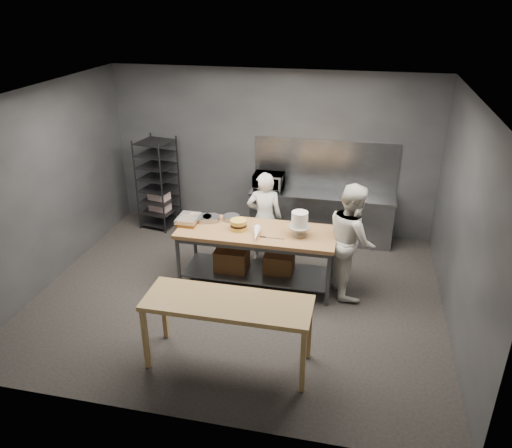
{
  "coord_description": "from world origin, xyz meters",
  "views": [
    {
      "loc": [
        1.63,
        -6.23,
        4.21
      ],
      "look_at": [
        0.18,
        0.34,
        1.05
      ],
      "focal_mm": 35.0,
      "sensor_mm": 36.0,
      "label": 1
    }
  ],
  "objects_px": {
    "layer_cake": "(239,225)",
    "work_table": "(255,250)",
    "chef_right": "(351,240)",
    "chef_behind": "(265,218)",
    "microwave": "(269,181)",
    "frosted_cake_stand": "(300,221)",
    "near_counter": "(228,307)",
    "speed_rack": "(158,184)"
  },
  "relations": [
    {
      "from": "work_table",
      "to": "speed_rack",
      "type": "relative_size",
      "value": 1.37
    },
    {
      "from": "chef_right",
      "to": "layer_cake",
      "type": "bearing_deg",
      "value": 76.6
    },
    {
      "from": "chef_behind",
      "to": "frosted_cake_stand",
      "type": "relative_size",
      "value": 4.19
    },
    {
      "from": "microwave",
      "to": "frosted_cake_stand",
      "type": "distance_m",
      "value": 2.01
    },
    {
      "from": "chef_right",
      "to": "near_counter",
      "type": "bearing_deg",
      "value": 128.31
    },
    {
      "from": "chef_right",
      "to": "frosted_cake_stand",
      "type": "relative_size",
      "value": 4.59
    },
    {
      "from": "layer_cake",
      "to": "work_table",
      "type": "bearing_deg",
      "value": 8.85
    },
    {
      "from": "work_table",
      "to": "chef_right",
      "type": "bearing_deg",
      "value": 3.2
    },
    {
      "from": "chef_right",
      "to": "frosted_cake_stand",
      "type": "height_order",
      "value": "chef_right"
    },
    {
      "from": "speed_rack",
      "to": "microwave",
      "type": "xyz_separation_m",
      "value": [
        2.14,
        0.08,
        0.19
      ]
    },
    {
      "from": "chef_right",
      "to": "work_table",
      "type": "bearing_deg",
      "value": 75.79
    },
    {
      "from": "chef_behind",
      "to": "chef_right",
      "type": "distance_m",
      "value": 1.58
    },
    {
      "from": "chef_right",
      "to": "layer_cake",
      "type": "height_order",
      "value": "chef_right"
    },
    {
      "from": "chef_right",
      "to": "microwave",
      "type": "xyz_separation_m",
      "value": [
        -1.58,
        1.7,
        0.18
      ]
    },
    {
      "from": "frosted_cake_stand",
      "to": "chef_right",
      "type": "bearing_deg",
      "value": 9.43
    },
    {
      "from": "microwave",
      "to": "chef_behind",
      "type": "bearing_deg",
      "value": -82.37
    },
    {
      "from": "chef_behind",
      "to": "microwave",
      "type": "relative_size",
      "value": 2.94
    },
    {
      "from": "layer_cake",
      "to": "frosted_cake_stand",
      "type": "bearing_deg",
      "value": -0.51
    },
    {
      "from": "speed_rack",
      "to": "microwave",
      "type": "relative_size",
      "value": 3.23
    },
    {
      "from": "frosted_cake_stand",
      "to": "near_counter",
      "type": "bearing_deg",
      "value": -107.57
    },
    {
      "from": "work_table",
      "to": "near_counter",
      "type": "height_order",
      "value": "work_table"
    },
    {
      "from": "speed_rack",
      "to": "work_table",
      "type": "bearing_deg",
      "value": -36.81
    },
    {
      "from": "work_table",
      "to": "microwave",
      "type": "height_order",
      "value": "microwave"
    },
    {
      "from": "chef_behind",
      "to": "layer_cake",
      "type": "relative_size",
      "value": 6.35
    },
    {
      "from": "work_table",
      "to": "frosted_cake_stand",
      "type": "bearing_deg",
      "value": -3.85
    },
    {
      "from": "speed_rack",
      "to": "chef_behind",
      "type": "distance_m",
      "value": 2.48
    },
    {
      "from": "near_counter",
      "to": "speed_rack",
      "type": "distance_m",
      "value": 4.31
    },
    {
      "from": "chef_behind",
      "to": "layer_cake",
      "type": "xyz_separation_m",
      "value": [
        -0.25,
        -0.76,
        0.2
      ]
    },
    {
      "from": "layer_cake",
      "to": "microwave",
      "type": "bearing_deg",
      "value": 86.67
    },
    {
      "from": "work_table",
      "to": "near_counter",
      "type": "bearing_deg",
      "value": -87.13
    },
    {
      "from": "near_counter",
      "to": "chef_behind",
      "type": "bearing_deg",
      "value": 91.95
    },
    {
      "from": "near_counter",
      "to": "chef_right",
      "type": "xyz_separation_m",
      "value": [
        1.35,
        1.98,
        0.06
      ]
    },
    {
      "from": "frosted_cake_stand",
      "to": "layer_cake",
      "type": "relative_size",
      "value": 1.51
    },
    {
      "from": "work_table",
      "to": "near_counter",
      "type": "xyz_separation_m",
      "value": [
        0.1,
        -1.9,
        0.24
      ]
    },
    {
      "from": "work_table",
      "to": "layer_cake",
      "type": "relative_size",
      "value": 9.56
    },
    {
      "from": "chef_right",
      "to": "microwave",
      "type": "relative_size",
      "value": 3.22
    },
    {
      "from": "work_table",
      "to": "frosted_cake_stand",
      "type": "height_order",
      "value": "frosted_cake_stand"
    },
    {
      "from": "microwave",
      "to": "near_counter",
      "type": "bearing_deg",
      "value": -86.4
    },
    {
      "from": "chef_right",
      "to": "layer_cake",
      "type": "relative_size",
      "value": 6.94
    },
    {
      "from": "chef_behind",
      "to": "frosted_cake_stand",
      "type": "height_order",
      "value": "chef_behind"
    },
    {
      "from": "work_table",
      "to": "chef_right",
      "type": "xyz_separation_m",
      "value": [
        1.45,
        0.08,
        0.3
      ]
    },
    {
      "from": "chef_behind",
      "to": "frosted_cake_stand",
      "type": "xyz_separation_m",
      "value": [
        0.68,
        -0.77,
        0.36
      ]
    }
  ]
}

